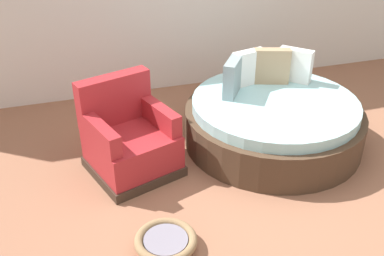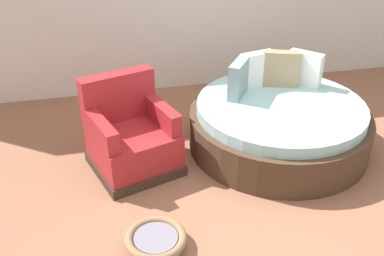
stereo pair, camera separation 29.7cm
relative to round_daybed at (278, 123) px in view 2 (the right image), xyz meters
name	(u,v)px [view 2 (the right image)]	position (x,y,z in m)	size (l,w,h in m)	color
ground_plane	(258,191)	(-0.49, -0.74, -0.28)	(8.00, 8.00, 0.02)	#936047
round_daybed	(278,123)	(0.00, 0.00, 0.00)	(1.96, 1.96, 0.93)	#473323
red_armchair	(131,138)	(-1.61, -0.05, 0.06)	(1.01, 1.01, 0.94)	#38281E
pet_basket	(156,241)	(-1.56, -1.26, -0.20)	(0.51, 0.51, 0.13)	#8E704C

